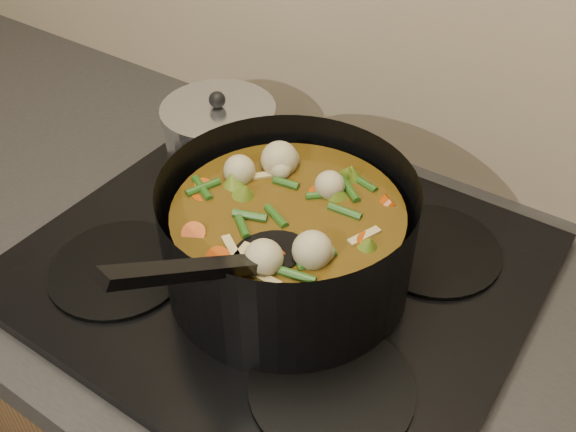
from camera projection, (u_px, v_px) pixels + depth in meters
The scene contains 3 objects.
stovetop at pixel (278, 265), 0.85m from camera, with size 0.62×0.54×0.03m.
stockpot at pixel (288, 238), 0.77m from camera, with size 0.39×0.46×0.22m.
saucepan at pixel (220, 140), 0.95m from camera, with size 0.17×0.17×0.14m.
Camera 1 is at (0.35, 1.44, 1.52)m, focal length 40.00 mm.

